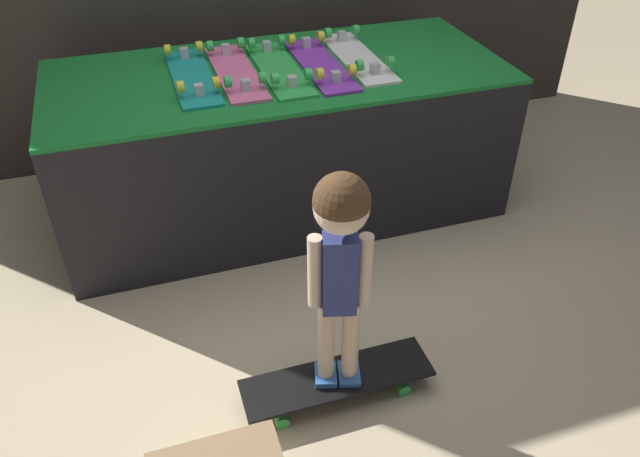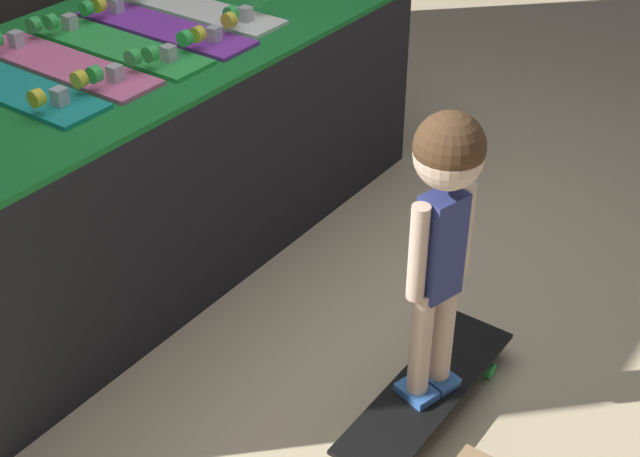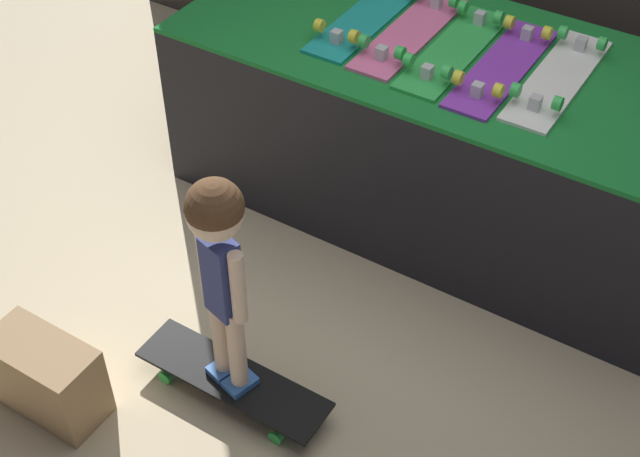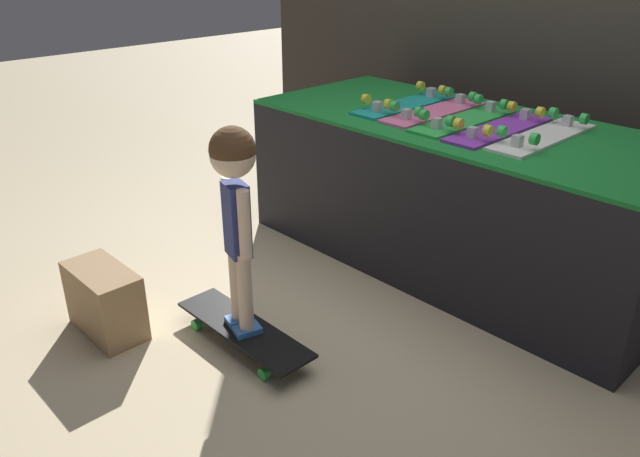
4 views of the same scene
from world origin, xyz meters
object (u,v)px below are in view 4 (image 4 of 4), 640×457
object	(u,v)px
skateboard_teal_on_rack	(405,103)
skateboard_purple_on_rack	(500,127)
child	(235,193)
storage_box	(105,301)
skateboard_on_floor	(244,330)
skateboard_green_on_rack	(465,119)
skateboard_pink_on_rack	(434,110)
skateboard_white_on_rack	(543,135)

from	to	relation	value
skateboard_teal_on_rack	skateboard_purple_on_rack	size ratio (longest dim) A/B	1.00
child	storage_box	world-z (taller)	child
skateboard_on_floor	skateboard_green_on_rack	bearing A→B (deg)	83.52
child	skateboard_teal_on_rack	bearing A→B (deg)	116.23
skateboard_teal_on_rack	child	xyz separation A→B (m)	(0.26, -1.37, -0.08)
skateboard_pink_on_rack	skateboard_purple_on_rack	distance (m)	0.42
skateboard_pink_on_rack	child	world-z (taller)	child
skateboard_teal_on_rack	skateboard_green_on_rack	size ratio (longest dim) A/B	1.00
skateboard_white_on_rack	skateboard_on_floor	xyz separation A→B (m)	(-0.57, -1.36, -0.73)
skateboard_on_floor	storage_box	xyz separation A→B (m)	(-0.52, -0.38, 0.08)
skateboard_pink_on_rack	skateboard_white_on_rack	bearing A→B (deg)	-0.07
storage_box	skateboard_teal_on_rack	bearing A→B (deg)	81.82
skateboard_teal_on_rack	skateboard_pink_on_rack	world-z (taller)	same
skateboard_white_on_rack	storage_box	xyz separation A→B (m)	(-1.08, -1.74, -0.64)
skateboard_on_floor	skateboard_white_on_rack	bearing A→B (deg)	67.31
skateboard_green_on_rack	skateboard_white_on_rack	world-z (taller)	same
skateboard_purple_on_rack	storage_box	distance (m)	2.02
skateboard_pink_on_rack	skateboard_on_floor	xyz separation A→B (m)	(0.06, -1.36, -0.73)
skateboard_purple_on_rack	child	xyz separation A→B (m)	(-0.36, -1.32, -0.08)
skateboard_pink_on_rack	storage_box	size ratio (longest dim) A/B	1.79
skateboard_white_on_rack	child	bearing A→B (deg)	-112.69
child	skateboard_green_on_rack	bearing A→B (deg)	98.80
skateboard_pink_on_rack	skateboard_purple_on_rack	world-z (taller)	same
skateboard_teal_on_rack	child	world-z (taller)	child
skateboard_purple_on_rack	skateboard_on_floor	size ratio (longest dim) A/B	0.96
skateboard_on_floor	child	world-z (taller)	child
skateboard_green_on_rack	skateboard_on_floor	xyz separation A→B (m)	(-0.15, -1.33, -0.73)
skateboard_purple_on_rack	storage_box	size ratio (longest dim) A/B	1.79
skateboard_green_on_rack	skateboard_purple_on_rack	bearing A→B (deg)	-2.92
storage_box	child	bearing A→B (deg)	36.26
skateboard_on_floor	storage_box	distance (m)	0.65
skateboard_teal_on_rack	skateboard_pink_on_rack	distance (m)	0.21
skateboard_on_floor	child	bearing A→B (deg)	104.04
skateboard_pink_on_rack	skateboard_white_on_rack	world-z (taller)	same
skateboard_pink_on_rack	storage_box	distance (m)	1.91
skateboard_green_on_rack	skateboard_pink_on_rack	bearing A→B (deg)	173.01
skateboard_white_on_rack	skateboard_on_floor	size ratio (longest dim) A/B	0.96
skateboard_green_on_rack	skateboard_on_floor	size ratio (longest dim) A/B	0.96
skateboard_green_on_rack	storage_box	world-z (taller)	skateboard_green_on_rack
skateboard_on_floor	child	distance (m)	0.65
skateboard_pink_on_rack	skateboard_green_on_rack	bearing A→B (deg)	-6.99
storage_box	skateboard_white_on_rack	bearing A→B (deg)	58.03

